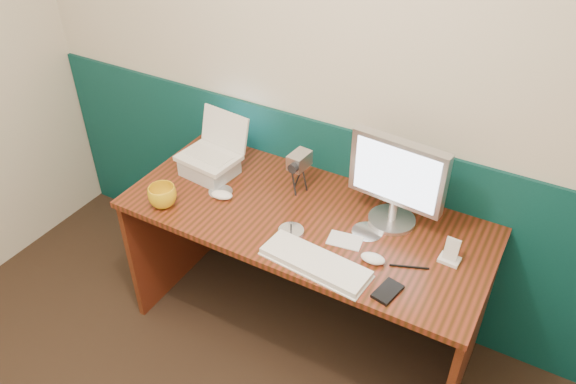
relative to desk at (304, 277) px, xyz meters
The scene contains 19 objects.
back_wall 0.95m from the desk, 88.95° to the left, with size 3.50×0.04×2.50m, color beige.
wainscot 0.38m from the desk, 88.92° to the left, with size 3.48×0.02×1.00m, color #083636.
desk is the anchor object (origin of this frame).
laptop_riser 0.68m from the desk, behind, with size 0.23×0.19×0.08m, color #B8BEC4.
laptop 0.78m from the desk, behind, with size 0.27×0.20×0.22m, color white, non-canonical shape.
monitor 0.69m from the desk, 22.75° to the left, with size 0.40×0.12×0.40m, color silver, non-canonical shape.
keyboard 0.50m from the desk, 54.74° to the right, with size 0.43×0.14×0.02m, color white.
mouse_right 0.55m from the desk, 19.07° to the right, with size 0.10×0.06×0.03m, color white.
mouse_left 0.55m from the desk, 168.76° to the right, with size 0.10×0.06×0.03m, color white.
mug 0.76m from the desk, 156.80° to the right, with size 0.13×0.13×0.10m, color gold.
camcorder 0.50m from the desk, 127.11° to the left, with size 0.09×0.13×0.20m, color #B3B3B8, non-canonical shape.
cd_spindle 0.41m from the desk, 86.49° to the right, with size 0.11×0.11×0.02m, color silver.
cd_loose_a 0.56m from the desk, behind, with size 0.11×0.11×0.00m, color silver.
cd_loose_b 0.47m from the desk, ahead, with size 0.13×0.13×0.00m, color silver.
pen 0.64m from the desk, ahead, with size 0.01×0.01×0.15m, color black.
papers 0.44m from the desk, 17.27° to the right, with size 0.14×0.09×0.00m, color white.
dock 0.73m from the desk, ahead, with size 0.08×0.06×0.01m, color white.
music_player 0.76m from the desk, ahead, with size 0.05×0.01×0.09m, color silver.
pda 0.66m from the desk, 27.95° to the right, with size 0.07×0.12×0.01m, color black.
Camera 1 is at (0.86, -0.30, 2.27)m, focal length 35.00 mm.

